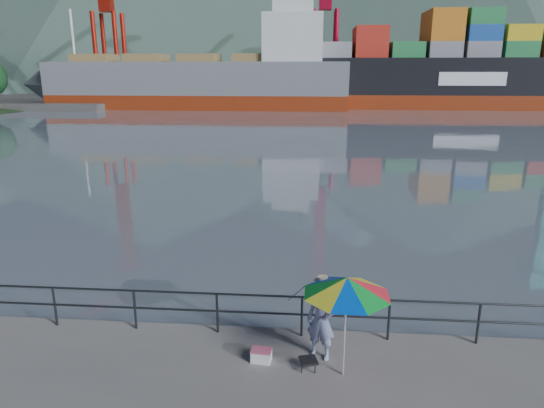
{
  "coord_description": "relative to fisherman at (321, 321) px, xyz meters",
  "views": [
    {
      "loc": [
        3.14,
        -8.48,
        6.09
      ],
      "look_at": [
        1.95,
        6.0,
        2.0
      ],
      "focal_mm": 32.0,
      "sensor_mm": 36.0,
      "label": 1
    }
  ],
  "objects": [
    {
      "name": "fisherman",
      "position": [
        0.0,
        0.0,
        0.0
      ],
      "size": [
        0.75,
        0.62,
        1.76
      ],
      "primitive_type": "imported",
      "rotation": [
        0.0,
        0.0,
        -0.36
      ],
      "color": "navy",
      "rests_on": "ground"
    },
    {
      "name": "port_cranes",
      "position": [
        27.57,
        83.13,
        15.12
      ],
      "size": [
        116.0,
        28.0,
        38.4
      ],
      "color": "red",
      "rests_on": "ground"
    },
    {
      "name": "beach_umbrella",
      "position": [
        0.46,
        -0.6,
        1.11
      ],
      "size": [
        2.31,
        2.31,
        2.17
      ],
      "color": "white",
      "rests_on": "ground"
    },
    {
      "name": "cooler_bag",
      "position": [
        -1.27,
        -0.27,
        -0.76
      ],
      "size": [
        0.45,
        0.32,
        0.24
      ],
      "primitive_type": "cube",
      "rotation": [
        0.0,
        0.0,
        -0.1
      ],
      "color": "silver",
      "rests_on": "ground"
    },
    {
      "name": "harbor_water",
      "position": [
        -3.43,
        129.13,
        -0.88
      ],
      "size": [
        500.0,
        280.0,
        0.0
      ],
      "primitive_type": "cube",
      "color": "slate",
      "rests_on": "ground"
    },
    {
      "name": "bulk_carrier",
      "position": [
        -16.68,
        68.85,
        3.31
      ],
      "size": [
        47.29,
        8.18,
        14.5
      ],
      "color": "maroon",
      "rests_on": "ground"
    },
    {
      "name": "folding_stool",
      "position": [
        -0.26,
        -0.47,
        -0.76
      ],
      "size": [
        0.43,
        0.43,
        0.23
      ],
      "color": "black",
      "rests_on": "ground"
    },
    {
      "name": "fishing_rod",
      "position": [
        -0.59,
        1.2,
        -0.88
      ],
      "size": [
        0.47,
        1.71,
        1.25
      ],
      "primitive_type": "cylinder",
      "rotation": [
        0.96,
        0.0,
        0.26
      ],
      "color": "black",
      "rests_on": "ground"
    },
    {
      "name": "far_dock",
      "position": [
        6.57,
        92.13,
        -0.88
      ],
      "size": [
        200.0,
        40.0,
        0.4
      ],
      "primitive_type": "cube",
      "color": "#514F4C",
      "rests_on": "ground"
    },
    {
      "name": "container_ship",
      "position": [
        25.42,
        74.07,
        4.91
      ],
      "size": [
        65.73,
        10.96,
        18.1
      ],
      "color": "maroon",
      "rests_on": "ground"
    },
    {
      "name": "guardrail",
      "position": [
        -3.43,
        0.83,
        -0.36
      ],
      "size": [
        22.0,
        0.06,
        1.03
      ],
      "color": "#2D3033",
      "rests_on": "ground"
    },
    {
      "name": "container_stacks",
      "position": [
        35.73,
        92.68,
        2.06
      ],
      "size": [
        58.0,
        5.4,
        7.8
      ],
      "color": "red",
      "rests_on": "ground"
    }
  ]
}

